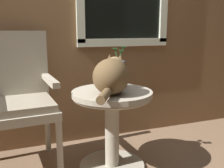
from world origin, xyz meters
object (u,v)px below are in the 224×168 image
(pewter_vase_with_ivy, at_px, (118,74))
(cat, at_px, (111,75))
(wicker_side_table, at_px, (112,118))
(wicker_chair, at_px, (15,95))

(pewter_vase_with_ivy, bearing_deg, cat, -126.62)
(wicker_side_table, bearing_deg, pewter_vase_with_ivy, 44.31)
(wicker_side_table, height_order, cat, cat)
(wicker_side_table, xyz_separation_m, pewter_vase_with_ivy, (0.08, 0.07, 0.30))
(wicker_side_table, relative_size, cat, 1.10)
(cat, bearing_deg, wicker_side_table, 66.70)
(wicker_chair, bearing_deg, pewter_vase_with_ivy, -16.59)
(wicker_chair, distance_m, cat, 0.73)
(cat, xyz_separation_m, pewter_vase_with_ivy, (0.10, 0.14, -0.02))
(pewter_vase_with_ivy, bearing_deg, wicker_chair, 163.41)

